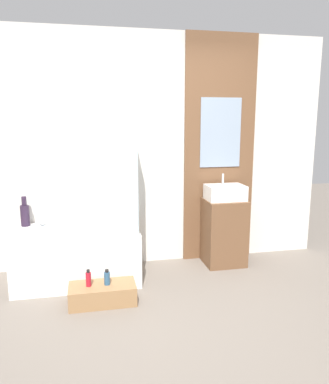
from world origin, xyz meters
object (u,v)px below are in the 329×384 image
object	(u,v)px
bathtub	(78,255)
vase_tall_dark	(25,214)
vase_round_light	(43,220)
wooden_step_bench	(103,294)
bottle_soap_primary	(88,279)
sink	(225,192)
bottle_soap_secondary	(107,278)

from	to	relation	value
bathtub	vase_tall_dark	bearing A→B (deg)	154.36
bathtub	vase_round_light	world-z (taller)	vase_round_light
vase_tall_dark	vase_round_light	size ratio (longest dim) A/B	3.07
wooden_step_bench	bottle_soap_primary	xyz separation A→B (m)	(-0.12, 0.00, 0.16)
bottle_soap_primary	bathtub	bearing A→B (deg)	100.65
bathtub	bottle_soap_primary	xyz separation A→B (m)	(0.11, -0.56, -0.03)
sink	vase_tall_dark	distance (m)	2.19
bottle_soap_primary	bottle_soap_secondary	xyz separation A→B (m)	(0.17, 0.00, -0.01)
bathtub	bottle_soap_secondary	size ratio (longest dim) A/B	8.65
bathtub	bottle_soap_secondary	bearing A→B (deg)	-64.21
vase_round_light	wooden_step_bench	bearing A→B (deg)	-54.46
sink	bottle_soap_secondary	distance (m)	1.65
vase_round_light	bathtub	bearing A→B (deg)	-35.16
bathtub	bottle_soap_secondary	world-z (taller)	bathtub
bathtub	sink	distance (m)	1.75
vase_tall_dark	bottle_soap_primary	bearing A→B (deg)	-52.14
sink	bathtub	bearing A→B (deg)	-175.59
vase_tall_dark	sink	bearing A→B (deg)	-3.32
wooden_step_bench	vase_round_light	xyz separation A→B (m)	(-0.58, 0.81, 0.51)
bottle_soap_primary	sink	bearing A→B (deg)	24.05
bathtub	wooden_step_bench	bearing A→B (deg)	-68.07
sink	bottle_soap_secondary	bearing A→B (deg)	-153.43
bottle_soap_primary	bottle_soap_secondary	size ratio (longest dim) A/B	1.09
vase_tall_dark	bottle_soap_secondary	distance (m)	1.22
vase_tall_dark	vase_round_light	xyz separation A→B (m)	(0.18, -0.01, -0.08)
sink	vase_tall_dark	xyz separation A→B (m)	(-2.18, 0.13, -0.17)
bathtub	bottle_soap_primary	size ratio (longest dim) A/B	7.93
bathtub	bottle_soap_primary	distance (m)	0.57
bathtub	wooden_step_bench	world-z (taller)	bathtub
wooden_step_bench	vase_tall_dark	bearing A→B (deg)	132.78
wooden_step_bench	vase_tall_dark	distance (m)	1.26
wooden_step_bench	sink	bearing A→B (deg)	25.83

